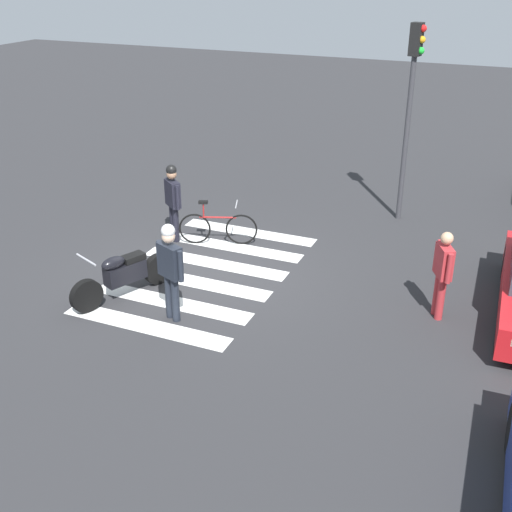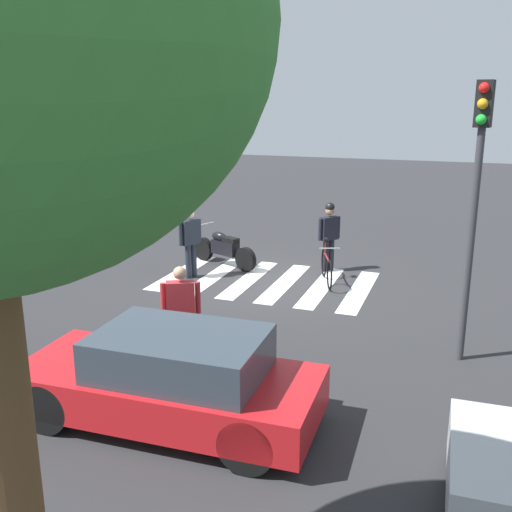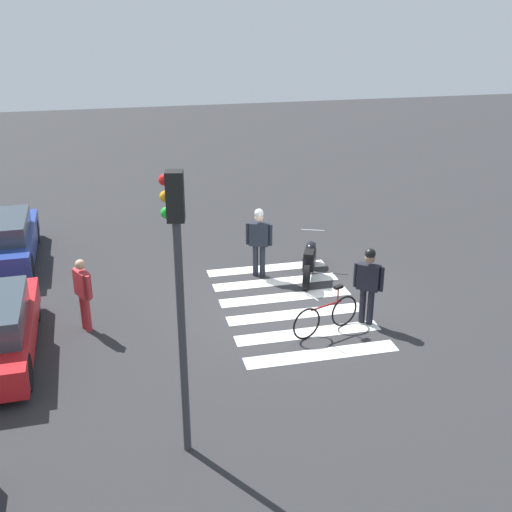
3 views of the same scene
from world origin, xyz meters
The scene contains 8 objects.
ground_plane centered at (0.00, 0.00, 0.00)m, with size 60.00×60.00×0.00m, color #2B2B2D.
police_motorcycle centered at (1.49, -0.92, 0.45)m, with size 2.08×1.06×1.03m.
leaning_bicycle centered at (-1.38, -0.38, 0.39)m, with size 0.69×1.65×1.01m.
officer_on_foot centered at (1.84, 0.32, 1.05)m, with size 0.38×0.63×1.81m.
officer_by_motorcycle centered at (-1.20, -1.37, 1.02)m, with size 0.45×0.54×1.77m.
pedestrian_bystander centered at (-0.08, 4.61, 0.92)m, with size 0.60×0.39×1.63m.
crosswalk_stripes centered at (0.00, 0.00, 0.00)m, with size 4.95×3.19×0.01m.
traffic_light_pole centered at (-4.49, 3.02, 3.03)m, with size 0.28×0.35×4.54m.
Camera 1 is at (10.27, 5.52, 5.87)m, focal length 44.79 mm.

